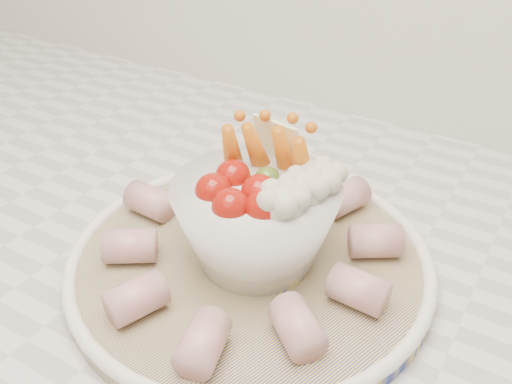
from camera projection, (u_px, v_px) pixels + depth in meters
The scene contains 3 objects.
serving_platter at pixel (250, 260), 0.51m from camera, with size 0.40×0.40×0.02m.
veggie_bowl at pixel (259, 215), 0.48m from camera, with size 0.14×0.14×0.12m.
cured_meat_rolls at pixel (249, 243), 0.50m from camera, with size 0.27×0.27×0.03m.
Camera 1 is at (0.14, 1.07, 1.26)m, focal length 40.00 mm.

